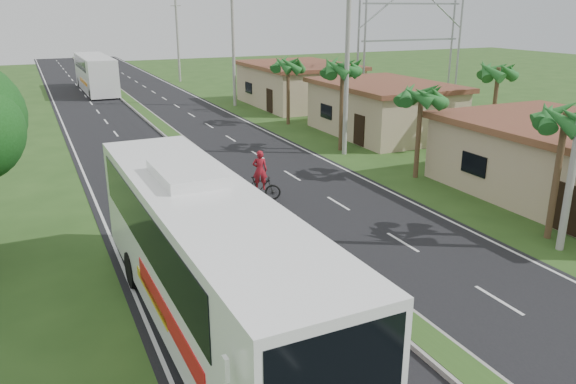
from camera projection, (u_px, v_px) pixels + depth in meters
name	position (u px, v px, depth m)	size (l,w,h in m)	color
ground	(406.00, 326.00, 16.02)	(180.00, 180.00, 0.00)	#2A4C1B
road_asphalt	(203.00, 161.00, 33.25)	(14.00, 160.00, 0.02)	black
median_strip	(203.00, 160.00, 33.22)	(1.20, 160.00, 0.18)	gray
lane_edge_left	(84.00, 175.00, 30.57)	(0.12, 160.00, 0.01)	silver
lane_edge_right	(304.00, 150.00, 35.93)	(0.12, 160.00, 0.01)	silver
shop_mid	(383.00, 108.00, 40.00)	(7.60, 10.60, 3.67)	tan
shop_far	(298.00, 84.00, 52.04)	(8.60, 11.60, 3.82)	tan
palm_verge_a	(566.00, 119.00, 20.73)	(2.40, 2.40, 5.45)	#473321
palm_verge_b	(421.00, 96.00, 28.76)	(2.40, 2.40, 5.05)	#473321
palm_verge_c	(343.00, 69.00, 34.31)	(2.40, 2.40, 5.85)	#473321
palm_verge_d	(288.00, 65.00, 42.44)	(2.40, 2.40, 5.25)	#473321
palm_behind_shop	(498.00, 72.00, 34.41)	(2.40, 2.40, 5.65)	#473321
utility_pole_b	(347.00, 51.00, 32.96)	(3.20, 0.28, 12.00)	gray
utility_pole_c	(233.00, 43.00, 50.39)	(1.60, 0.28, 11.00)	gray
utility_pole_d	(177.00, 36.00, 67.70)	(1.60, 0.28, 10.50)	gray
billboard_lattice	(411.00, 30.00, 48.54)	(10.18, 1.18, 12.07)	gray
coach_bus_main	(204.00, 251.00, 15.06)	(3.16, 13.80, 4.44)	white
coach_bus_far	(95.00, 72.00, 60.01)	(2.98, 13.10, 3.81)	white
motorcyclist	(260.00, 183.00, 26.21)	(2.01, 1.20, 2.43)	black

